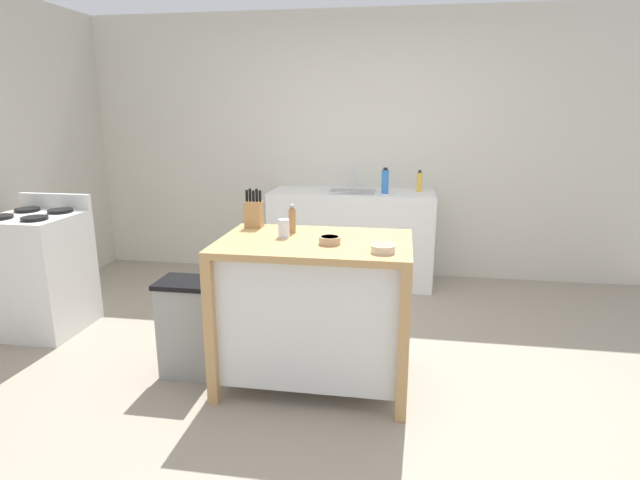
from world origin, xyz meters
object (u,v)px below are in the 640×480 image
(sink_faucet, at_px, (354,178))
(drinking_cup, at_px, (284,228))
(kitchen_island, at_px, (315,304))
(bottle_hand_soap, at_px, (385,181))
(stove, at_px, (39,272))
(bottle_spray_cleaner, at_px, (419,182))
(bowl_stoneware_deep, at_px, (383,249))
(bowl_ceramic_small, at_px, (330,240))
(pepper_grinder, at_px, (292,219))
(knife_block, at_px, (254,213))
(trash_bin, at_px, (190,327))

(sink_faucet, bearing_deg, drinking_cup, -96.08)
(kitchen_island, distance_m, drinking_cup, 0.50)
(bottle_hand_soap, height_order, stove, bottle_hand_soap)
(sink_faucet, xyz_separation_m, bottle_spray_cleaner, (0.63, -0.05, -0.02))
(bowl_stoneware_deep, relative_size, bowl_ceramic_small, 1.05)
(pepper_grinder, distance_m, stove, 2.13)
(bowl_ceramic_small, distance_m, sink_faucet, 2.20)
(kitchen_island, bearing_deg, sink_faucet, 89.27)
(knife_block, xyz_separation_m, bowl_stoneware_deep, (0.86, -0.49, -0.07))
(trash_bin, bearing_deg, knife_block, 39.71)
(drinking_cup, bearing_deg, trash_bin, -174.19)
(pepper_grinder, bearing_deg, trash_bin, -163.46)
(sink_faucet, bearing_deg, knife_block, -104.45)
(stove, bearing_deg, sink_faucet, 36.90)
(pepper_grinder, xyz_separation_m, bottle_hand_soap, (0.51, 1.74, 0.02))
(sink_faucet, relative_size, bottle_spray_cleaner, 1.08)
(sink_faucet, xyz_separation_m, stove, (-2.23, -1.68, -0.55))
(sink_faucet, relative_size, bottle_hand_soap, 0.91)
(kitchen_island, xyz_separation_m, drinking_cup, (-0.19, 0.04, 0.46))
(sink_faucet, bearing_deg, trash_bin, -111.30)
(knife_block, height_order, bowl_stoneware_deep, knife_block)
(knife_block, bearing_deg, trash_bin, -140.29)
(pepper_grinder, bearing_deg, kitchen_island, -44.22)
(bowl_stoneware_deep, bearing_deg, trash_bin, 171.27)
(bottle_spray_cleaner, bearing_deg, bowl_stoneware_deep, -96.30)
(bowl_stoneware_deep, bearing_deg, knife_block, 150.44)
(sink_faucet, height_order, stove, sink_faucet)
(pepper_grinder, height_order, trash_bin, pepper_grinder)
(trash_bin, distance_m, stove, 1.48)
(knife_block, bearing_deg, kitchen_island, -31.51)
(bowl_stoneware_deep, distance_m, drinking_cup, 0.65)
(kitchen_island, distance_m, pepper_grinder, 0.54)
(drinking_cup, relative_size, trash_bin, 0.18)
(kitchen_island, height_order, knife_block, knife_block)
(drinking_cup, distance_m, bottle_hand_soap, 1.94)
(knife_block, height_order, sink_faucet, knife_block)
(bowl_stoneware_deep, relative_size, trash_bin, 0.21)
(stove, bearing_deg, kitchen_island, -11.25)
(knife_block, relative_size, bowl_stoneware_deep, 1.95)
(bowl_stoneware_deep, bearing_deg, bowl_ceramic_small, 156.37)
(trash_bin, bearing_deg, bowl_ceramic_small, -3.29)
(stove, bearing_deg, bottle_hand_soap, 29.93)
(drinking_cup, distance_m, stove, 2.11)
(kitchen_island, height_order, drinking_cup, drinking_cup)
(bowl_stoneware_deep, bearing_deg, pepper_grinder, 146.95)
(bowl_stoneware_deep, bearing_deg, drinking_cup, 157.56)
(bowl_ceramic_small, relative_size, pepper_grinder, 0.68)
(drinking_cup, xyz_separation_m, pepper_grinder, (0.03, 0.13, 0.03))
(pepper_grinder, relative_size, bottle_spray_cleaner, 0.89)
(bottle_hand_soap, bearing_deg, bowl_ceramic_small, -96.87)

